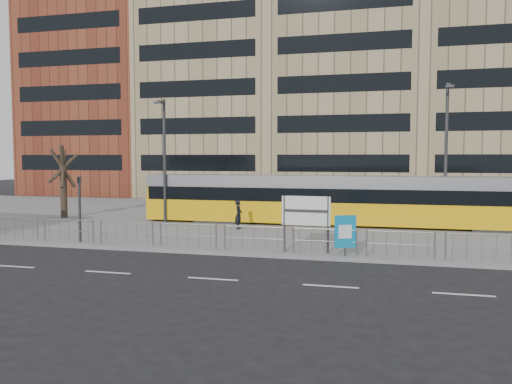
% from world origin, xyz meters
% --- Properties ---
extents(ground, '(120.00, 120.00, 0.00)m').
position_xyz_m(ground, '(0.00, 0.00, 0.00)').
color(ground, black).
rests_on(ground, ground).
extents(plaza, '(64.00, 24.00, 0.15)m').
position_xyz_m(plaza, '(0.00, 12.00, 0.07)').
color(plaza, gray).
rests_on(plaza, ground).
extents(kerb, '(64.00, 0.25, 0.17)m').
position_xyz_m(kerb, '(0.00, 0.05, 0.07)').
color(kerb, gray).
rests_on(kerb, ground).
extents(building_row, '(70.40, 18.40, 31.20)m').
position_xyz_m(building_row, '(1.55, 34.27, 12.91)').
color(building_row, brown).
rests_on(building_row, ground).
extents(pedestrian_barrier, '(32.07, 0.07, 1.10)m').
position_xyz_m(pedestrian_barrier, '(2.00, 0.50, 0.98)').
color(pedestrian_barrier, gray).
rests_on(pedestrian_barrier, plaza).
extents(road_markings, '(62.00, 0.12, 0.01)m').
position_xyz_m(road_markings, '(1.00, -4.00, 0.01)').
color(road_markings, white).
rests_on(road_markings, ground).
extents(tram, '(24.74, 2.50, 2.91)m').
position_xyz_m(tram, '(5.69, 9.68, 1.61)').
color(tram, '#EDB10C').
rests_on(tram, plaza).
extents(station_sign, '(2.06, 0.17, 2.37)m').
position_xyz_m(station_sign, '(4.48, 0.80, 1.79)').
color(station_sign, '#2D2D30').
rests_on(station_sign, plaza).
extents(ad_panel, '(0.85, 0.38, 1.66)m').
position_xyz_m(ad_panel, '(6.15, 0.40, 1.12)').
color(ad_panel, '#2D2D30').
rests_on(ad_panel, plaza).
extents(pedestrian, '(0.40, 0.60, 1.62)m').
position_xyz_m(pedestrian, '(-0.15, 6.64, 0.96)').
color(pedestrian, black).
rests_on(pedestrian, plaza).
extents(traffic_light_west, '(0.20, 0.23, 3.10)m').
position_xyz_m(traffic_light_west, '(-6.22, 0.71, 2.12)').
color(traffic_light_west, '#2D2D30').
rests_on(traffic_light_west, plaza).
extents(lamp_post_west, '(0.45, 1.04, 7.53)m').
position_xyz_m(lamp_post_west, '(-5.37, 8.34, 4.28)').
color(lamp_post_west, '#2D2D30').
rests_on(lamp_post_west, plaza).
extents(lamp_post_east, '(0.45, 1.04, 8.17)m').
position_xyz_m(lamp_post_east, '(11.08, 10.17, 4.61)').
color(lamp_post_east, '#2D2D30').
rests_on(lamp_post_east, plaza).
extents(bare_tree, '(4.89, 4.89, 7.13)m').
position_xyz_m(bare_tree, '(-12.80, 8.84, 5.06)').
color(bare_tree, black).
rests_on(bare_tree, plaza).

